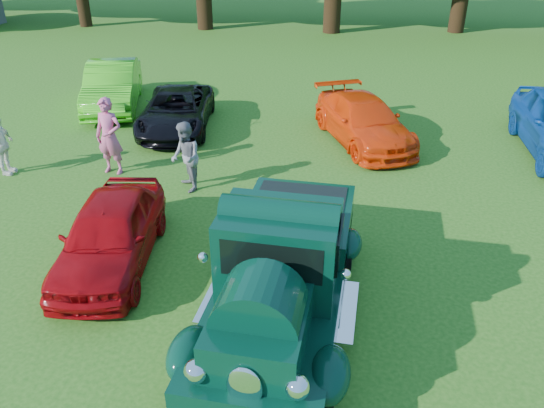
% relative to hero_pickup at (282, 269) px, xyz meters
% --- Properties ---
extents(ground, '(120.00, 120.00, 0.00)m').
position_rel_hero_pickup_xyz_m(ground, '(-1.64, 0.29, -0.90)').
color(ground, '#215313').
rests_on(ground, ground).
extents(hero_pickup, '(2.47, 5.31, 2.08)m').
position_rel_hero_pickup_xyz_m(hero_pickup, '(0.00, 0.00, 0.00)').
color(hero_pickup, black).
rests_on(hero_pickup, ground).
extents(red_convertible, '(2.21, 4.01, 1.29)m').
position_rel_hero_pickup_xyz_m(red_convertible, '(-3.40, 0.82, -0.25)').
color(red_convertible, '#98060A').
rests_on(red_convertible, ground).
extents(back_car_lime, '(3.05, 4.84, 1.50)m').
position_rel_hero_pickup_xyz_m(back_car_lime, '(-7.63, 9.45, -0.15)').
color(back_car_lime, green).
rests_on(back_car_lime, ground).
extents(back_car_black, '(2.79, 4.60, 1.19)m').
position_rel_hero_pickup_xyz_m(back_car_black, '(-4.78, 7.91, -0.30)').
color(back_car_black, black).
rests_on(back_car_black, ground).
extents(back_car_orange, '(3.59, 4.72, 1.27)m').
position_rel_hero_pickup_xyz_m(back_car_orange, '(0.89, 7.98, -0.26)').
color(back_car_orange, red).
rests_on(back_car_orange, ground).
extents(spectator_pink, '(0.75, 0.52, 1.96)m').
position_rel_hero_pickup_xyz_m(spectator_pink, '(-5.25, 4.57, 0.08)').
color(spectator_pink, '#C45180').
rests_on(spectator_pink, ground).
extents(spectator_grey, '(0.98, 1.03, 1.69)m').
position_rel_hero_pickup_xyz_m(spectator_grey, '(-3.06, 4.02, -0.06)').
color(spectator_grey, slate).
rests_on(spectator_grey, ground).
extents(spectator_white, '(0.43, 0.92, 1.54)m').
position_rel_hero_pickup_xyz_m(spectator_white, '(-7.90, 3.94, -0.13)').
color(spectator_white, silver).
rests_on(spectator_white, ground).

